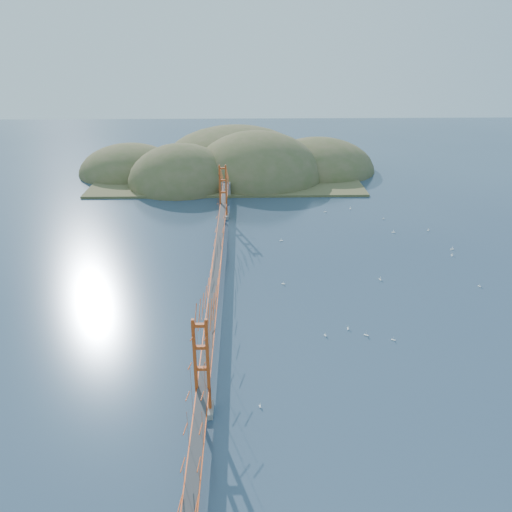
{
  "coord_description": "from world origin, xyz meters",
  "views": [
    {
      "loc": [
        4.57,
        -71.67,
        37.55
      ],
      "look_at": [
        6.26,
        0.0,
        4.65
      ],
      "focal_mm": 35.0,
      "sensor_mm": 36.0,
      "label": 1
    }
  ],
  "objects_px": {
    "bridge": "(216,242)",
    "sailboat_1": "(380,279)",
    "sailboat_0": "(325,335)",
    "sailboat_2": "(366,335)"
  },
  "relations": [
    {
      "from": "bridge",
      "to": "sailboat_2",
      "type": "relative_size",
      "value": 128.5
    },
    {
      "from": "bridge",
      "to": "sailboat_2",
      "type": "distance_m",
      "value": 27.01
    },
    {
      "from": "bridge",
      "to": "sailboat_2",
      "type": "bearing_deg",
      "value": -37.78
    },
    {
      "from": "bridge",
      "to": "sailboat_0",
      "type": "relative_size",
      "value": 159.33
    },
    {
      "from": "bridge",
      "to": "sailboat_0",
      "type": "xyz_separation_m",
      "value": [
        15.15,
        -15.91,
        -6.87
      ]
    },
    {
      "from": "sailboat_2",
      "to": "sailboat_0",
      "type": "bearing_deg",
      "value": 179.0
    },
    {
      "from": "sailboat_1",
      "to": "sailboat_0",
      "type": "bearing_deg",
      "value": -125.52
    },
    {
      "from": "bridge",
      "to": "sailboat_1",
      "type": "bearing_deg",
      "value": 0.2
    },
    {
      "from": "bridge",
      "to": "sailboat_2",
      "type": "xyz_separation_m",
      "value": [
        20.65,
        -16.01,
        -6.85
      ]
    },
    {
      "from": "sailboat_0",
      "to": "sailboat_1",
      "type": "bearing_deg",
      "value": 54.48
    }
  ]
}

